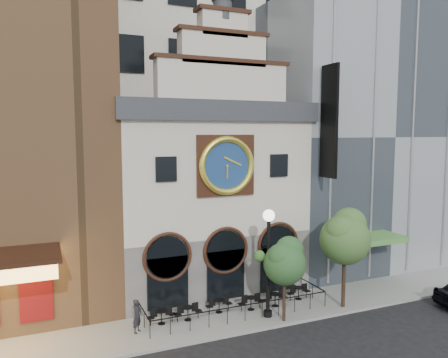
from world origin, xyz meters
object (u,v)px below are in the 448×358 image
at_px(pedestrian, 137,316).
at_px(tree_left, 285,260).
at_px(bistro_2, 219,305).
at_px(bistro_1, 188,312).
at_px(bistro_5, 299,292).
at_px(bistro_3, 251,302).
at_px(bistro_0, 161,316).
at_px(bistro_4, 275,299).
at_px(tree_right, 345,235).
at_px(lamppost, 268,251).

relative_size(pedestrian, tree_left, 0.38).
bearing_deg(bistro_2, bistro_1, -171.30).
xyz_separation_m(bistro_1, tree_left, (4.89, -2.09, 2.94)).
bearing_deg(bistro_5, bistro_1, -178.12).
height_order(bistro_3, tree_left, tree_left).
bearing_deg(bistro_0, bistro_3, -1.90).
xyz_separation_m(bistro_0, bistro_4, (6.89, -0.24, 0.00)).
bearing_deg(tree_left, bistro_5, 43.92).
bearing_deg(pedestrian, bistro_4, -46.33).
xyz_separation_m(pedestrian, tree_right, (12.03, -1.38, 3.44)).
bearing_deg(tree_right, tree_left, -175.48).
bearing_deg(lamppost, bistro_4, 30.24).
distance_m(bistro_2, pedestrian, 4.92).
xyz_separation_m(bistro_0, bistro_5, (8.78, 0.14, 0.00)).
bearing_deg(bistro_2, lamppost, -33.99).
bearing_deg(tree_right, bistro_2, 164.03).
height_order(bistro_2, bistro_5, same).
bearing_deg(pedestrian, bistro_3, -45.37).
relative_size(bistro_2, bistro_4, 1.00).
distance_m(bistro_2, lamppost, 4.34).
bearing_deg(bistro_4, bistro_1, 178.45).
height_order(bistro_4, tree_right, tree_right).
xyz_separation_m(bistro_2, tree_right, (7.18, -2.05, 3.85)).
distance_m(bistro_5, lamppost, 4.72).
height_order(bistro_0, lamppost, lamppost).
bearing_deg(bistro_5, bistro_3, -174.77).
bearing_deg(lamppost, bistro_1, 148.58).
height_order(bistro_3, bistro_4, same).
height_order(bistro_3, lamppost, lamppost).
bearing_deg(bistro_3, bistro_1, 178.83).
bearing_deg(bistro_0, tree_left, -18.98).
xyz_separation_m(bistro_5, pedestrian, (-10.18, -0.61, 0.41)).
height_order(bistro_1, bistro_5, same).
distance_m(bistro_4, bistro_5, 1.93).
distance_m(bistro_4, pedestrian, 8.30).
relative_size(bistro_3, bistro_4, 1.00).
bearing_deg(tree_right, pedestrian, 173.47).
relative_size(bistro_1, bistro_5, 1.00).
height_order(bistro_1, tree_left, tree_left).
relative_size(lamppost, tree_right, 1.04).
height_order(bistro_1, bistro_3, same).
height_order(bistro_1, pedestrian, pedestrian).
relative_size(bistro_1, pedestrian, 0.90).
relative_size(bistro_3, tree_right, 0.27).
relative_size(bistro_1, lamppost, 0.26).
bearing_deg(pedestrian, lamppost, -54.99).
xyz_separation_m(bistro_3, lamppost, (0.47, -1.19, 3.31)).
relative_size(bistro_0, bistro_4, 1.00).
xyz_separation_m(pedestrian, lamppost, (7.18, -0.89, 2.90)).
relative_size(bistro_4, lamppost, 0.26).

